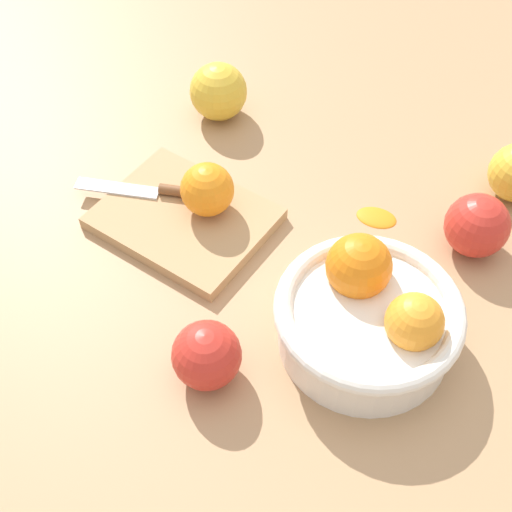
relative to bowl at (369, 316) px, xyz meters
The scene contains 9 objects.
ground_plane 0.16m from the bowl, 31.37° to the right, with size 2.40×2.40×0.00m, color tan.
bowl is the anchor object (origin of this frame).
cutting_board 0.27m from the bowl, 16.34° to the right, with size 0.21×0.16×0.02m, color tan.
orange_on_board 0.26m from the bowl, 22.41° to the right, with size 0.07×0.07×0.07m, color orange.
knife 0.33m from the bowl, 16.87° to the right, with size 0.15×0.05×0.01m.
apple_front_right 0.43m from the bowl, 42.88° to the right, with size 0.08×0.08×0.08m, color gold.
apple_front_left 0.20m from the bowl, 114.05° to the right, with size 0.08×0.08×0.08m, color red.
apple_back_center 0.18m from the bowl, 37.57° to the left, with size 0.07×0.07×0.07m, color red.
citrus_peel 0.19m from the bowl, 77.66° to the right, with size 0.05×0.04×0.01m, color orange.
Camera 1 is at (-0.19, 0.51, 0.65)m, focal length 48.37 mm.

